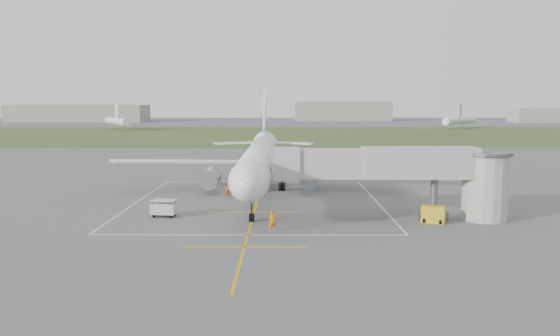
{
  "coord_description": "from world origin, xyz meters",
  "views": [
    {
      "loc": [
        3.17,
        -66.75,
        11.58
      ],
      "look_at": [
        2.69,
        -4.0,
        4.0
      ],
      "focal_mm": 35.0,
      "sensor_mm": 36.0,
      "label": 1
    }
  ],
  "objects_px": {
    "jet_bridge": "(412,172)",
    "ramp_worker_nose": "(272,221)",
    "gpu_unit": "(433,214)",
    "airliner": "(259,160)",
    "baggage_cart": "(164,208)",
    "ramp_worker_wing": "(228,188)"
  },
  "relations": [
    {
      "from": "airliner",
      "to": "gpu_unit",
      "type": "height_order",
      "value": "airliner"
    },
    {
      "from": "airliner",
      "to": "ramp_worker_nose",
      "type": "relative_size",
      "value": 24.41
    },
    {
      "from": "jet_bridge",
      "to": "gpu_unit",
      "type": "xyz_separation_m",
      "value": [
        1.91,
        -1.35,
        -3.94
      ]
    },
    {
      "from": "jet_bridge",
      "to": "gpu_unit",
      "type": "height_order",
      "value": "jet_bridge"
    },
    {
      "from": "airliner",
      "to": "ramp_worker_wing",
      "type": "bearing_deg",
      "value": -171.75
    },
    {
      "from": "jet_bridge",
      "to": "baggage_cart",
      "type": "bearing_deg",
      "value": 177.24
    },
    {
      "from": "baggage_cart",
      "to": "jet_bridge",
      "type": "bearing_deg",
      "value": 6.04
    },
    {
      "from": "airliner",
      "to": "jet_bridge",
      "type": "xyz_separation_m",
      "value": [
        15.72,
        -14.25,
        0.35
      ]
    },
    {
      "from": "jet_bridge",
      "to": "ramp_worker_nose",
      "type": "relative_size",
      "value": 12.22
    },
    {
      "from": "ramp_worker_wing",
      "to": "airliner",
      "type": "bearing_deg",
      "value": -126.94
    },
    {
      "from": "jet_bridge",
      "to": "ramp_worker_nose",
      "type": "bearing_deg",
      "value": -159.32
    },
    {
      "from": "ramp_worker_nose",
      "to": "ramp_worker_wing",
      "type": "xyz_separation_m",
      "value": [
        -5.89,
        18.84,
        -0.04
      ]
    },
    {
      "from": "baggage_cart",
      "to": "ramp_worker_nose",
      "type": "bearing_deg",
      "value": -20.74
    },
    {
      "from": "airliner",
      "to": "baggage_cart",
      "type": "xyz_separation_m",
      "value": [
        -9.04,
        -13.06,
        -3.51
      ]
    },
    {
      "from": "baggage_cart",
      "to": "ramp_worker_nose",
      "type": "distance_m",
      "value": 12.83
    },
    {
      "from": "airliner",
      "to": "baggage_cart",
      "type": "distance_m",
      "value": 16.26
    },
    {
      "from": "baggage_cart",
      "to": "ramp_worker_wing",
      "type": "height_order",
      "value": "ramp_worker_wing"
    },
    {
      "from": "gpu_unit",
      "to": "baggage_cart",
      "type": "distance_m",
      "value": 26.79
    },
    {
      "from": "airliner",
      "to": "ramp_worker_nose",
      "type": "height_order",
      "value": "airliner"
    },
    {
      "from": "baggage_cart",
      "to": "ramp_worker_nose",
      "type": "height_order",
      "value": "ramp_worker_nose"
    },
    {
      "from": "baggage_cart",
      "to": "ramp_worker_wing",
      "type": "relative_size",
      "value": 1.46
    },
    {
      "from": "jet_bridge",
      "to": "baggage_cart",
      "type": "xyz_separation_m",
      "value": [
        -24.76,
        1.19,
        -3.86
      ]
    }
  ]
}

